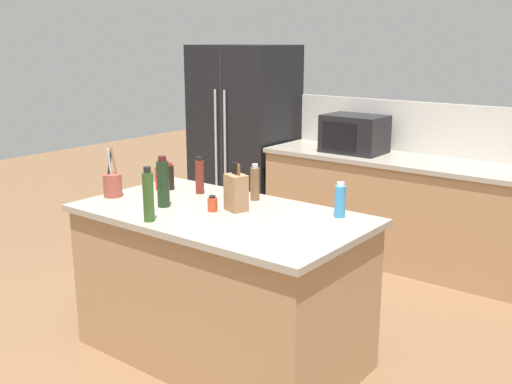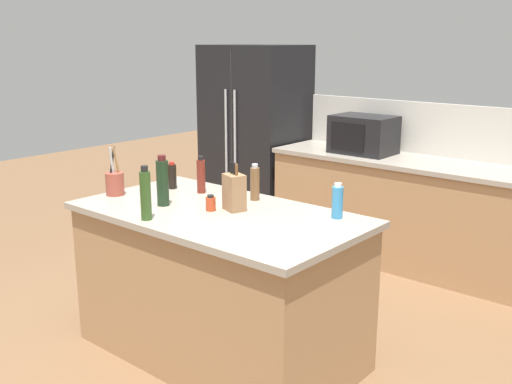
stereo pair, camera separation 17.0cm
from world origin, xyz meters
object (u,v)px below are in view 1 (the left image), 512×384
refrigerator (244,137)px  dish_soap_bottle (340,201)px  utensil_crock (113,184)px  pepper_grinder (255,183)px  vinegar_bottle (200,176)px  wine_bottle (163,183)px  soy_sauce_bottle (170,177)px  microwave (354,134)px  hot_sauce_bottle (158,178)px  olive_oil_bottle (148,196)px  spice_jar_paprika (212,204)px  knife_block (236,192)px

refrigerator → dish_soap_bottle: refrigerator is taller
utensil_crock → pepper_grinder: size_ratio=1.36×
vinegar_bottle → wine_bottle: wine_bottle is taller
refrigerator → soy_sauce_bottle: size_ratio=10.11×
utensil_crock → soy_sauce_bottle: (0.16, 0.36, 0.01)m
vinegar_bottle → utensil_crock: bearing=-134.2°
microwave → hot_sauce_bottle: 2.08m
olive_oil_bottle → microwave: bearing=92.5°
refrigerator → dish_soap_bottle: bearing=-40.4°
hot_sauce_bottle → vinegar_bottle: vinegar_bottle is taller
utensil_crock → hot_sauce_bottle: 0.33m
refrigerator → soy_sauce_bottle: bearing=-64.2°
microwave → vinegar_bottle: size_ratio=2.17×
olive_oil_bottle → spice_jar_paprika: size_ratio=3.24×
soy_sauce_bottle → pepper_grinder: bearing=12.0°
microwave → olive_oil_bottle: (0.11, -2.59, -0.02)m
knife_block → spice_jar_paprika: 0.16m
knife_block → refrigerator: bearing=148.0°
hot_sauce_bottle → spice_jar_paprika: bearing=-14.9°
refrigerator → vinegar_bottle: size_ratio=7.55×
pepper_grinder → utensil_crock: bearing=-147.8°
dish_soap_bottle → spice_jar_paprika: size_ratio=2.13×
spice_jar_paprika → wine_bottle: (-0.31, -0.11, 0.10)m
spice_jar_paprika → olive_oil_bottle: bearing=-112.2°
vinegar_bottle → pepper_grinder: bearing=13.0°
soy_sauce_bottle → spice_jar_paprika: bearing=-20.8°
refrigerator → utensil_crock: bearing=-70.9°
knife_block → utensil_crock: utensil_crock is taller
olive_oil_bottle → dish_soap_bottle: bearing=41.9°
refrigerator → olive_oil_bottle: refrigerator is taller
dish_soap_bottle → spice_jar_paprika: dish_soap_bottle is taller
spice_jar_paprika → soy_sauce_bottle: size_ratio=0.52×
soy_sauce_bottle → refrigerator: bearing=115.8°
microwave → pepper_grinder: microwave is taller
spice_jar_paprika → utensil_crock: bearing=-169.4°
dish_soap_bottle → vinegar_bottle: bearing=-174.7°
olive_oil_bottle → spice_jar_paprika: (0.15, 0.37, -0.10)m
refrigerator → soy_sauce_bottle: 2.27m
vinegar_bottle → wine_bottle: bearing=-83.4°
knife_block → pepper_grinder: 0.26m
knife_block → hot_sauce_bottle: size_ratio=1.65×
knife_block → soy_sauce_bottle: 0.70m
vinegar_bottle → pepper_grinder: (0.40, 0.09, -0.01)m
pepper_grinder → wine_bottle: size_ratio=0.74×
microwave → soy_sauce_bottle: bearing=-99.3°
microwave → wine_bottle: 2.32m
refrigerator → vinegar_bottle: refrigerator is taller
refrigerator → pepper_grinder: bearing=-49.6°
refrigerator → dish_soap_bottle: size_ratio=9.11×
dish_soap_bottle → hot_sauce_bottle: dish_soap_bottle is taller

